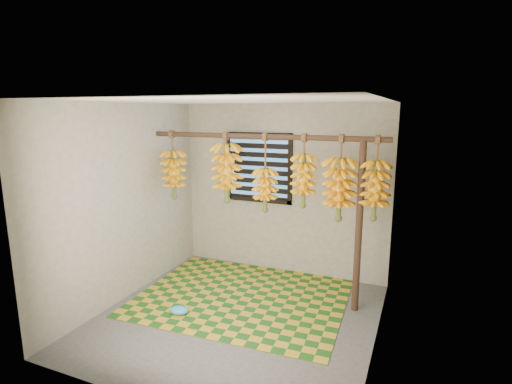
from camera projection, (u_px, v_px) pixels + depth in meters
The scene contains 16 objects.
floor at pixel (237, 318), 4.53m from camera, with size 3.00×3.00×0.01m, color #444444.
ceiling at pixel (235, 100), 4.05m from camera, with size 3.00×3.00×0.01m, color silver.
wall_back at pixel (282, 190), 5.65m from camera, with size 3.00×0.01×2.40m, color gray.
wall_left at pixel (125, 203), 4.87m from camera, with size 0.01×3.00×2.40m, color gray.
wall_right at pixel (382, 231), 3.72m from camera, with size 0.01×3.00×2.40m, color gray.
window at pixel (259, 168), 5.70m from camera, with size 1.00×0.04×1.00m.
hanging_pole at pixel (261, 136), 4.76m from camera, with size 0.06×0.06×3.00m, color #3F291D.
support_post at pixel (359, 228), 4.51m from camera, with size 0.08×0.08×2.00m, color #3F291D.
woven_mat at pixel (242, 297), 5.02m from camera, with size 2.52×2.01×0.01m, color #1C5017.
plastic_bag at pixel (179, 310), 4.58m from camera, with size 0.22×0.16×0.09m, color #3C9BE2.
banana_bunch_a at pixel (174, 174), 5.35m from camera, with size 0.32×0.32×0.92m.
banana_bunch_b at pixel (227, 173), 5.03m from camera, with size 0.37×0.37×0.89m.
banana_bunch_c at pixel (265, 190), 4.87m from camera, with size 0.29×0.29×0.97m.
banana_bunch_d at pixel (303, 180), 4.66m from camera, with size 0.28×0.28×0.87m.
banana_bunch_e at pixel (340, 189), 4.51m from camera, with size 0.37×0.37×0.98m.
banana_bunch_f at pixel (375, 190), 4.36m from camera, with size 0.31×0.31×0.94m.
Camera 1 is at (1.82, -3.74, 2.30)m, focal length 28.00 mm.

